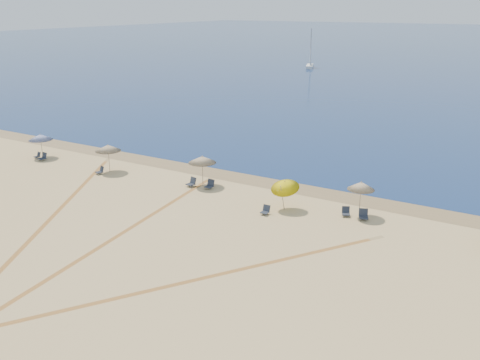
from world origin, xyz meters
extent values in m
plane|color=tan|center=(0.00, 0.00, 0.00)|extent=(160.00, 160.00, 0.00)
plane|color=olive|center=(0.00, 24.00, 0.00)|extent=(500.00, 500.00, 0.00)
cylinder|color=gray|center=(-22.13, 19.53, 1.10)|extent=(0.05, 0.05, 2.19)
cone|color=white|center=(-22.13, 19.53, 2.04)|extent=(2.27, 2.27, 0.55)
sphere|color=gray|center=(-22.13, 19.53, 2.34)|extent=(0.08, 0.08, 0.08)
cylinder|color=gray|center=(-13.26, 19.51, 1.17)|extent=(0.05, 0.05, 2.33)
cone|color=beige|center=(-13.26, 19.51, 2.18)|extent=(2.27, 2.27, 0.55)
sphere|color=gray|center=(-13.26, 19.51, 2.48)|extent=(0.08, 0.08, 0.08)
cylinder|color=gray|center=(-3.92, 20.61, 1.19)|extent=(0.05, 0.05, 2.37)
cone|color=beige|center=(-3.92, 20.61, 2.22)|extent=(2.29, 2.29, 0.55)
sphere|color=gray|center=(-3.92, 20.61, 2.52)|extent=(0.08, 0.08, 0.08)
cylinder|color=gray|center=(4.21, 18.87, 1.01)|extent=(0.05, 0.78, 2.04)
cone|color=yellow|center=(4.21, 19.18, 1.88)|extent=(2.08, 2.15, 1.23)
sphere|color=gray|center=(4.21, 19.18, 2.18)|extent=(0.08, 0.08, 0.08)
cylinder|color=gray|center=(9.33, 20.79, 1.20)|extent=(0.05, 0.05, 2.39)
cone|color=beige|center=(9.33, 20.79, 2.24)|extent=(1.91, 1.91, 0.55)
sphere|color=gray|center=(9.33, 20.79, 2.54)|extent=(0.08, 0.08, 0.08)
cube|color=#1D222E|center=(-22.36, 19.00, 0.16)|extent=(0.57, 0.57, 0.04)
cube|color=#1D222E|center=(-22.31, 19.24, 0.37)|extent=(0.51, 0.27, 0.43)
cylinder|color=#A5A5AD|center=(-22.55, 18.87, 0.08)|extent=(0.02, 0.02, 0.16)
cylinder|color=#A5A5AD|center=(-22.17, 18.79, 0.08)|extent=(0.02, 0.02, 0.16)
cube|color=#1D222E|center=(-21.28, 18.73, 0.20)|extent=(0.67, 0.67, 0.06)
cube|color=#1D222E|center=(-21.25, 19.03, 0.47)|extent=(0.63, 0.29, 0.54)
cylinder|color=#A5A5AD|center=(-21.53, 18.54, 0.10)|extent=(0.03, 0.03, 0.20)
cylinder|color=#A5A5AD|center=(-21.04, 18.49, 0.10)|extent=(0.03, 0.03, 0.20)
cube|color=#1D222E|center=(-13.50, 18.42, 0.18)|extent=(0.72, 0.72, 0.05)
cube|color=#1D222E|center=(-13.41, 18.68, 0.43)|extent=(0.60, 0.39, 0.50)
cylinder|color=#A5A5AD|center=(-13.71, 18.29, 0.09)|extent=(0.02, 0.02, 0.18)
cylinder|color=#A5A5AD|center=(-13.29, 18.14, 0.09)|extent=(0.02, 0.02, 0.18)
cube|color=#1D222E|center=(-4.60, 19.80, 0.20)|extent=(0.72, 0.72, 0.06)
cube|color=#1D222E|center=(-4.54, 20.09, 0.46)|extent=(0.64, 0.35, 0.54)
cylinder|color=#A5A5AD|center=(-4.84, 19.63, 0.10)|extent=(0.03, 0.03, 0.20)
cylinder|color=#A5A5AD|center=(-4.36, 19.52, 0.10)|extent=(0.03, 0.03, 0.20)
cube|color=#1D222E|center=(-2.97, 20.08, 0.20)|extent=(0.62, 0.62, 0.06)
cube|color=#1D222E|center=(-2.97, 20.38, 0.47)|extent=(0.61, 0.23, 0.55)
cylinder|color=#A5A5AD|center=(-3.22, 19.86, 0.10)|extent=(0.03, 0.03, 0.20)
cylinder|color=#A5A5AD|center=(-2.73, 19.86, 0.10)|extent=(0.03, 0.03, 0.20)
cube|color=#1D222E|center=(3.47, 17.55, 0.18)|extent=(0.55, 0.55, 0.05)
cube|color=#1D222E|center=(3.47, 17.82, 0.41)|extent=(0.54, 0.21, 0.48)
cylinder|color=#A5A5AD|center=(3.25, 17.36, 0.09)|extent=(0.02, 0.02, 0.18)
cylinder|color=#A5A5AD|center=(3.68, 17.35, 0.09)|extent=(0.02, 0.02, 0.18)
cube|color=#1D222E|center=(8.59, 20.16, 0.18)|extent=(0.72, 0.72, 0.05)
cube|color=#1D222E|center=(8.48, 20.40, 0.41)|extent=(0.57, 0.41, 0.48)
cylinder|color=#A5A5AD|center=(8.39, 19.87, 0.09)|extent=(0.02, 0.02, 0.18)
cylinder|color=#A5A5AD|center=(8.78, 20.06, 0.09)|extent=(0.02, 0.02, 0.18)
cube|color=#1D222E|center=(9.87, 20.14, 0.20)|extent=(0.80, 0.80, 0.06)
cube|color=#1D222E|center=(9.75, 20.42, 0.47)|extent=(0.65, 0.44, 0.54)
cylinder|color=#A5A5AD|center=(9.64, 19.83, 0.10)|extent=(0.03, 0.03, 0.20)
cylinder|color=#A5A5AD|center=(10.09, 20.02, 0.10)|extent=(0.03, 0.03, 0.20)
cube|color=white|center=(-29.13, 102.92, 0.34)|extent=(3.47, 6.17, 0.66)
cylinder|color=gray|center=(-29.13, 102.92, 4.59)|extent=(0.13, 0.13, 8.74)
plane|color=tan|center=(-2.96, 8.02, 0.00)|extent=(30.54, 30.54, 0.00)
plane|color=tan|center=(-3.07, 9.11, 0.00)|extent=(30.54, 30.54, 0.00)
plane|color=tan|center=(3.28, 5.69, 0.00)|extent=(38.91, 38.91, 0.00)
plane|color=tan|center=(3.90, 6.60, 0.00)|extent=(38.91, 38.91, 0.00)
plane|color=tan|center=(-9.13, 9.27, 0.00)|extent=(37.94, 37.94, 0.00)
plane|color=tan|center=(-9.66, 10.24, 0.00)|extent=(37.94, 37.94, 0.00)
camera|label=1|loc=(19.10, -12.82, 14.23)|focal=38.68mm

